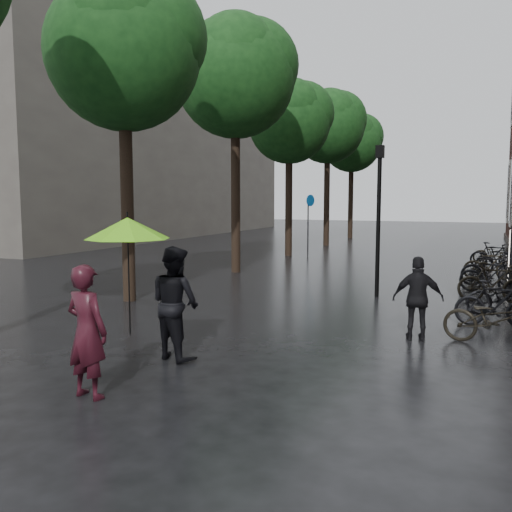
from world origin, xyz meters
The scene contains 10 objects.
ground centered at (0.00, 0.00, 0.00)m, with size 120.00×120.00×0.00m, color black.
bg_building centered at (-22.00, 28.00, 7.00)m, with size 16.00×30.00×14.00m, color #47423D.
street_trees centered at (-3.99, 15.91, 6.34)m, with size 4.33×34.03×8.91m.
person_burgundy centered at (-0.49, 1.16, 0.88)m, with size 0.64×0.42×1.77m, color #330E17.
person_black centered at (-0.36, 3.13, 0.92)m, with size 0.90×0.70×1.85m, color black.
lime_umbrella centered at (-0.52, 2.12, 2.18)m, with size 1.23×1.23×1.80m.
pedestrian_walking centered at (3.15, 5.87, 0.78)m, with size 0.91×0.38×1.56m, color black.
parked_bicycles centered at (4.54, 12.26, 0.48)m, with size 2.04×13.62×1.03m.
lamp_post centered at (1.63, 10.06, 2.42)m, with size 0.20×0.20×3.98m.
cycle_sign centered at (-2.92, 18.50, 1.84)m, with size 0.15×0.51×2.78m.
Camera 1 is at (4.24, -4.33, 2.61)m, focal length 38.00 mm.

